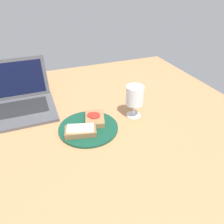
% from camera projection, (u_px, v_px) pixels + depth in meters
% --- Properties ---
extents(wooden_table, '(1.40, 1.40, 0.03)m').
position_uv_depth(wooden_table, '(98.00, 131.00, 0.89)').
color(wooden_table, '#B27F51').
rests_on(wooden_table, ground).
extents(plate, '(0.24, 0.24, 0.01)m').
position_uv_depth(plate, '(88.00, 128.00, 0.88)').
color(plate, '#144733').
rests_on(plate, wooden_table).
extents(sandwich_with_cheese, '(0.13, 0.09, 0.03)m').
position_uv_depth(sandwich_with_cheese, '(81.00, 131.00, 0.83)').
color(sandwich_with_cheese, brown).
rests_on(sandwich_with_cheese, plate).
extents(sandwich_with_tomato, '(0.10, 0.13, 0.03)m').
position_uv_depth(sandwich_with_tomato, '(95.00, 118.00, 0.91)').
color(sandwich_with_tomato, '#937047').
rests_on(sandwich_with_tomato, plate).
extents(wine_glass, '(0.08, 0.08, 0.14)m').
position_uv_depth(wine_glass, '(135.00, 97.00, 0.91)').
color(wine_glass, white).
rests_on(wine_glass, wooden_table).
extents(laptop, '(0.34, 0.31, 0.20)m').
position_uv_depth(laptop, '(14.00, 101.00, 1.00)').
color(laptop, '#4C4C51').
rests_on(laptop, wooden_table).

